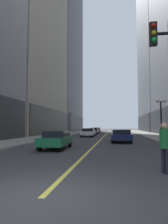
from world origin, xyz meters
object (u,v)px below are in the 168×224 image
(street_lamp_left_far, at_px, (70,117))
(car_red, at_px, (97,130))
(street_lamp_right_mid, at_px, (161,110))
(car_grey, at_px, (94,131))
(car_green, at_px, (56,139))
(car_white, at_px, (88,132))
(pedestrian_in_green_parka, at_px, (165,143))
(car_navy, at_px, (121,135))

(street_lamp_left_far, bearing_deg, car_red, 76.14)
(street_lamp_right_mid, bearing_deg, car_grey, 113.78)
(car_green, xyz_separation_m, street_lamp_right_mid, (8.94, 7.07, 2.54))
(car_grey, bearing_deg, street_lamp_left_far, -125.55)
(car_red, distance_m, street_lamp_left_far, 15.47)
(street_lamp_left_far, bearing_deg, car_grey, 54.45)
(car_green, relative_size, car_red, 1.00)
(street_lamp_right_mid, bearing_deg, car_white, 131.10)
(car_green, bearing_deg, street_lamp_left_far, 100.01)
(pedestrian_in_green_parka, distance_m, street_lamp_right_mid, 14.47)
(car_red, height_order, street_lamp_left_far, street_lamp_left_far)
(car_green, distance_m, pedestrian_in_green_parka, 9.15)
(car_red, relative_size, street_lamp_right_mid, 0.97)
(pedestrian_in_green_parka, relative_size, street_lamp_right_mid, 0.40)
(car_green, xyz_separation_m, car_red, (-0.20, 36.67, 0.00))
(car_navy, bearing_deg, car_green, -125.75)
(car_green, relative_size, car_white, 0.98)
(car_green, bearing_deg, car_white, 89.48)
(car_green, height_order, pedestrian_in_green_parka, pedestrian_in_green_parka)
(car_green, height_order, street_lamp_left_far, street_lamp_left_far)
(street_lamp_left_far, bearing_deg, car_white, -49.56)
(street_lamp_right_mid, bearing_deg, car_green, -141.65)
(car_grey, relative_size, street_lamp_left_far, 0.96)
(car_white, bearing_deg, street_lamp_left_far, 130.44)
(street_lamp_left_far, xyz_separation_m, street_lamp_right_mid, (12.80, -14.78, 0.00))
(car_red, bearing_deg, car_green, -89.69)
(car_grey, distance_m, street_lamp_right_mid, 22.25)
(pedestrian_in_green_parka, bearing_deg, street_lamp_right_mid, 78.05)
(car_white, distance_m, car_grey, 10.15)
(car_navy, relative_size, pedestrian_in_green_parka, 2.38)
(street_lamp_right_mid, bearing_deg, car_navy, -175.61)
(car_grey, bearing_deg, street_lamp_right_mid, -66.22)
(car_white, bearing_deg, car_red, 91.05)
(car_navy, bearing_deg, car_grey, 103.25)
(car_grey, height_order, street_lamp_right_mid, street_lamp_right_mid)
(car_white, height_order, car_red, same)
(car_white, relative_size, street_lamp_right_mid, 0.99)
(car_navy, height_order, car_white, same)
(car_grey, relative_size, pedestrian_in_green_parka, 2.38)
(car_white, relative_size, car_red, 1.02)
(car_grey, bearing_deg, car_white, -89.29)
(car_green, distance_m, car_navy, 8.33)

